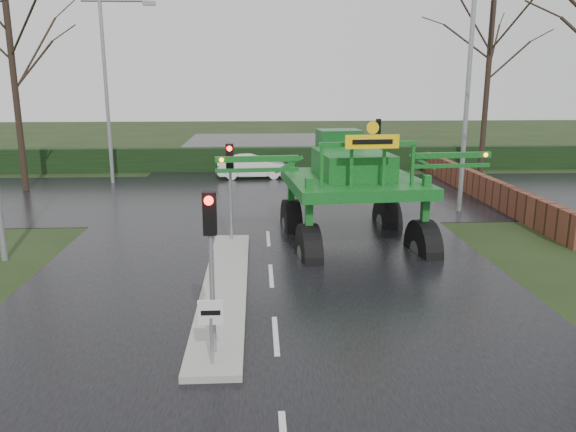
{
  "coord_description": "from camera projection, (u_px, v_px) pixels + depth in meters",
  "views": [
    {
      "loc": [
        -0.37,
        -11.65,
        5.6
      ],
      "look_at": [
        0.46,
        3.26,
        2.0
      ],
      "focal_mm": 35.0,
      "sensor_mm": 36.0,
      "label": 1
    }
  ],
  "objects": [
    {
      "name": "traffic_signal_near",
      "position": [
        210.0,
        239.0,
        10.98
      ],
      "size": [
        0.26,
        0.33,
        3.52
      ],
      "color": "gray",
      "rests_on": "ground"
    },
    {
      "name": "street_light_right",
      "position": [
        462.0,
        71.0,
        23.32
      ],
      "size": [
        3.85,
        0.3,
        10.0
      ],
      "color": "gray",
      "rests_on": "ground"
    },
    {
      "name": "keep_left_sign",
      "position": [
        211.0,
        322.0,
        10.86
      ],
      "size": [
        0.5,
        0.07,
        1.35
      ],
      "color": "gray",
      "rests_on": "ground"
    },
    {
      "name": "white_sedan",
      "position": [
        253.0,
        178.0,
        33.15
      ],
      "size": [
        4.23,
        1.67,
        1.37
      ],
      "primitive_type": "imported",
      "rotation": [
        0.0,
        0.0,
        1.62
      ],
      "color": "white",
      "rests_on": "ground"
    },
    {
      "name": "traffic_signal_far",
      "position": [
        378.0,
        136.0,
        31.8
      ],
      "size": [
        0.26,
        0.33,
        3.52
      ],
      "rotation": [
        0.0,
        0.0,
        3.14
      ],
      "color": "gray",
      "rests_on": "ground"
    },
    {
      "name": "median_island",
      "position": [
        225.0,
        286.0,
        15.46
      ],
      "size": [
        1.2,
        10.0,
        0.16
      ],
      "primitive_type": "cube",
      "color": "gray",
      "rests_on": "ground"
    },
    {
      "name": "brick_wall",
      "position": [
        471.0,
        182.0,
        28.59
      ],
      "size": [
        0.4,
        20.0,
        1.2
      ],
      "primitive_type": "cube",
      "color": "#592D1E",
      "rests_on": "ground"
    },
    {
      "name": "crop_sprayer",
      "position": [
        308.0,
        177.0,
        18.02
      ],
      "size": [
        9.76,
        6.45,
        5.47
      ],
      "rotation": [
        0.0,
        0.0,
        0.09
      ],
      "color": "black",
      "rests_on": "ground"
    },
    {
      "name": "street_light_left_far",
      "position": [
        111.0,
        74.0,
        30.21
      ],
      "size": [
        3.85,
        0.3,
        10.0
      ],
      "color": "gray",
      "rests_on": "ground"
    },
    {
      "name": "traffic_signal_mid",
      "position": [
        230.0,
        171.0,
        19.23
      ],
      "size": [
        0.26,
        0.33,
        3.52
      ],
      "color": "gray",
      "rests_on": "ground"
    },
    {
      "name": "road_main",
      "position": [
        267.0,
        225.0,
        22.34
      ],
      "size": [
        14.0,
        80.0,
        0.02
      ],
      "primitive_type": "cube",
      "color": "black",
      "rests_on": "ground"
    },
    {
      "name": "hedge_row",
      "position": [
        263.0,
        159.0,
        35.76
      ],
      "size": [
        44.0,
        0.9,
        1.5
      ],
      "primitive_type": "cube",
      "color": "black",
      "rests_on": "ground"
    },
    {
      "name": "road_cross",
      "position": [
        265.0,
        195.0,
        28.17
      ],
      "size": [
        80.0,
        12.0,
        0.02
      ],
      "primitive_type": "cube",
      "color": "black",
      "rests_on": "ground"
    },
    {
      "name": "tree_left_far",
      "position": [
        11.0,
        49.0,
        27.77
      ],
      "size": [
        7.7,
        7.7,
        13.26
      ],
      "color": "black",
      "rests_on": "ground"
    },
    {
      "name": "tree_right_far",
      "position": [
        489.0,
        65.0,
        32.2
      ],
      "size": [
        7.0,
        7.0,
        12.05
      ],
      "color": "black",
      "rests_on": "ground"
    },
    {
      "name": "ground",
      "position": [
        276.0,
        336.0,
        12.64
      ],
      "size": [
        140.0,
        140.0,
        0.0
      ],
      "primitive_type": "plane",
      "color": "black",
      "rests_on": "ground"
    }
  ]
}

